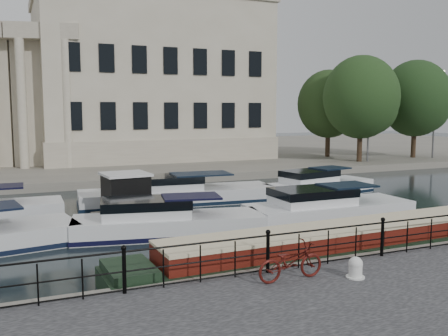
# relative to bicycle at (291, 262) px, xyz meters

# --- Properties ---
(ground_plane) EXTENTS (160.00, 160.00, 0.00)m
(ground_plane) POSITION_rel_bicycle_xyz_m (-0.26, 3.05, -1.06)
(ground_plane) COLOR black
(ground_plane) RESTS_ON ground
(far_bank) EXTENTS (120.00, 42.00, 0.55)m
(far_bank) POSITION_rel_bicycle_xyz_m (-0.26, 42.05, -0.78)
(far_bank) COLOR #6B665B
(far_bank) RESTS_ON ground_plane
(railing) EXTENTS (24.14, 0.14, 1.22)m
(railing) POSITION_rel_bicycle_xyz_m (-0.26, 0.80, 0.14)
(railing) COLOR black
(railing) RESTS_ON near_quay
(civic_building) EXTENTS (53.55, 31.84, 16.85)m
(civic_building) POSITION_rel_bicycle_xyz_m (-1.25, 37.75, 5.98)
(civic_building) COLOR #ADA38C
(civic_building) RESTS_ON far_bank
(lamp_posts) EXTENTS (8.24, 1.55, 8.07)m
(lamp_posts) POSITION_rel_bicycle_xyz_m (25.74, 23.74, 3.74)
(lamp_posts) COLOR #59595B
(lamp_posts) RESTS_ON far_bank
(bicycle) EXTENTS (1.95, 0.73, 1.01)m
(bicycle) POSITION_rel_bicycle_xyz_m (0.00, 0.00, 0.00)
(bicycle) COLOR #46100C
(bicycle) RESTS_ON near_quay
(mooring_bollard) EXTENTS (0.51, 0.51, 0.58)m
(mooring_bollard) POSITION_rel_bicycle_xyz_m (1.72, -0.52, -0.24)
(mooring_bollard) COLOR silver
(mooring_bollard) RESTS_ON near_quay
(narrowboat) EXTENTS (15.86, 2.66, 1.58)m
(narrowboat) POSITION_rel_bicycle_xyz_m (3.32, 2.40, -0.69)
(narrowboat) COLOR black
(narrowboat) RESTS_ON ground_plane
(harbour_hut) EXTENTS (3.03, 2.60, 2.17)m
(harbour_hut) POSITION_rel_bicycle_xyz_m (-1.80, 12.02, -0.10)
(harbour_hut) COLOR #6B665B
(harbour_hut) RESTS_ON ground_plane
(cabin_cruisers) EXTENTS (27.10, 10.24, 1.99)m
(cabin_cruisers) POSITION_rel_bicycle_xyz_m (-0.29, 11.09, -0.69)
(cabin_cruisers) COLOR silver
(cabin_cruisers) RESTS_ON ground_plane
(trees) EXTENTS (13.55, 11.13, 9.16)m
(trees) POSITION_rel_bicycle_xyz_m (23.99, 25.62, 4.68)
(trees) COLOR black
(trees) RESTS_ON far_bank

